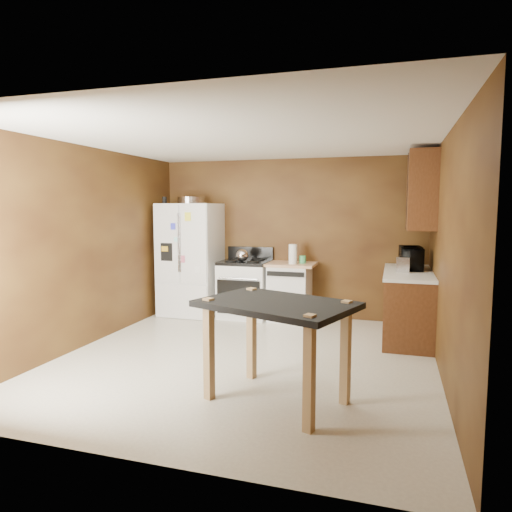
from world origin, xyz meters
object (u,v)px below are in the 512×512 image
at_px(pen_cup, 164,200).
at_px(green_canister, 303,259).
at_px(roasting_pan, 191,200).
at_px(refrigerator, 191,259).
at_px(toaster, 405,264).
at_px(kettle, 242,255).
at_px(island, 277,317).
at_px(microwave, 411,259).
at_px(dishwasher, 290,291).
at_px(gas_range, 245,288).
at_px(paper_towel, 293,254).

distance_m(pen_cup, green_canister, 2.39).
xyz_separation_m(roasting_pan, refrigerator, (-0.00, -0.05, -0.95)).
height_order(toaster, refrigerator, refrigerator).
bearing_deg(kettle, toaster, -9.61).
bearing_deg(refrigerator, island, -52.95).
height_order(green_canister, island, green_canister).
bearing_deg(kettle, roasting_pan, 173.93).
xyz_separation_m(pen_cup, microwave, (3.76, -0.10, -0.81)).
height_order(roasting_pan, microwave, roasting_pan).
height_order(roasting_pan, kettle, roasting_pan).
bearing_deg(pen_cup, toaster, -5.02).
bearing_deg(dishwasher, gas_range, -178.06).
bearing_deg(island, paper_towel, 99.49).
xyz_separation_m(roasting_pan, green_canister, (1.82, 0.06, -0.91)).
bearing_deg(microwave, paper_towel, 76.67).
bearing_deg(microwave, roasting_pan, 79.77).
bearing_deg(pen_cup, microwave, -1.50).
distance_m(pen_cup, toaster, 3.78).
bearing_deg(paper_towel, roasting_pan, 178.45).
bearing_deg(green_canister, gas_range, -177.15).
distance_m(paper_towel, dishwasher, 0.59).
distance_m(green_canister, refrigerator, 1.82).
relative_size(microwave, gas_range, 0.46).
height_order(pen_cup, refrigerator, pen_cup).
xyz_separation_m(roasting_pan, microwave, (3.38, -0.28, -0.81)).
bearing_deg(refrigerator, microwave, -3.91).
height_order(kettle, microwave, microwave).
relative_size(roasting_pan, microwave, 0.84).
bearing_deg(paper_towel, island, -80.51).
height_order(paper_towel, gas_range, paper_towel).
xyz_separation_m(microwave, island, (-1.21, -2.65, -0.26)).
relative_size(pen_cup, kettle, 0.55).
xyz_separation_m(paper_towel, microwave, (1.69, -0.23, 0.00)).
bearing_deg(refrigerator, green_canister, 3.33).
bearing_deg(microwave, toaster, 153.87).
bearing_deg(refrigerator, gas_range, 3.81).
bearing_deg(island, kettle, 114.25).
relative_size(paper_towel, microwave, 0.58).
xyz_separation_m(paper_towel, green_canister, (0.13, 0.11, -0.09)).
relative_size(paper_towel, refrigerator, 0.16).
bearing_deg(roasting_pan, toaster, -8.65).
relative_size(toaster, island, 0.18).
xyz_separation_m(gas_range, dishwasher, (0.72, 0.02, -0.01)).
distance_m(kettle, toaster, 2.43).
bearing_deg(green_canister, roasting_pan, -178.09).
xyz_separation_m(roasting_pan, kettle, (0.90, -0.10, -0.86)).
xyz_separation_m(dishwasher, island, (0.54, -2.96, 0.33)).
xyz_separation_m(kettle, toaster, (2.40, -0.41, 0.00)).
relative_size(green_canister, island, 0.08).
bearing_deg(gas_range, green_canister, 2.85).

